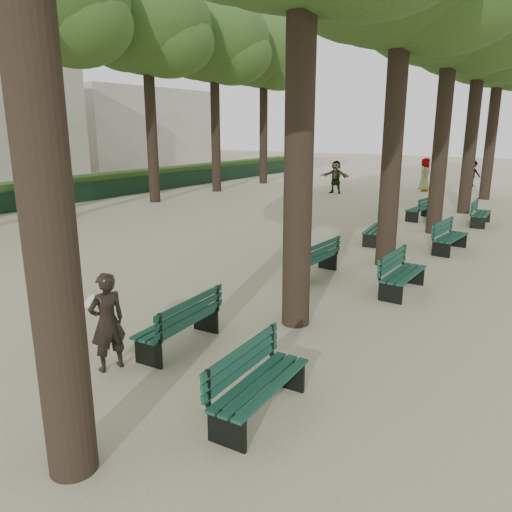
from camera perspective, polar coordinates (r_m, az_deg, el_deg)
The scene contains 22 objects.
ground at distance 8.37m, azimuth -15.23°, elevation -11.80°, with size 120.00×120.00×0.00m, color #B6AF89.
tree_central_4 at distance 23.58m, azimuth 24.55°, elevation 23.19°, with size 6.00×6.00×9.95m.
tree_central_5 at distance 28.45m, azimuth 26.33°, elevation 21.31°, with size 6.00×6.00×9.95m.
tree_far_2 at distance 22.38m, azimuth -22.57°, elevation 25.20°, with size 6.00×6.00×10.45m.
tree_far_3 at distance 25.57m, azimuth -12.45°, elevation 24.44°, with size 6.00×6.00×10.45m.
tree_far_4 at distance 29.28m, azimuth -4.84°, elevation 23.42°, with size 6.00×6.00×10.45m.
tree_far_5 at distance 33.33m, azimuth 0.90°, elevation 22.38°, with size 6.00×6.00×10.45m.
bench_left_0 at distance 8.63m, azimuth -8.78°, elevation -8.60°, with size 0.69×1.84×0.92m.
bench_left_1 at distance 12.53m, azimuth 6.55°, elevation -1.11°, with size 0.62×1.82×0.92m.
bench_left_2 at distance 16.54m, azimuth 13.61°, elevation 2.43°, with size 0.79×1.86×0.92m.
bench_left_3 at distance 21.15m, azimuth 18.22°, elevation 4.71°, with size 0.78×1.85×0.92m.
bench_right_0 at distance 6.70m, azimuth 0.52°, elevation -15.68°, with size 0.66×1.83×0.92m.
bench_right_1 at distance 11.70m, azimuth 16.41°, elevation -2.77°, with size 0.59×1.81×0.92m.
bench_right_2 at distance 15.98m, azimuth 21.30°, elevation 1.41°, with size 0.72×1.84×0.92m.
bench_right_3 at distance 20.75m, azimuth 24.29°, elevation 3.96°, with size 0.66×1.83×0.92m.
man_with_map at distance 7.94m, azimuth -16.65°, elevation -7.22°, with size 0.67×0.68×1.56m.
pedestrian_b at distance 34.28m, azimuth 23.52°, elevation 8.66°, with size 1.02×0.32×1.58m, color #262628.
pedestrian_d at distance 30.61m, azimuth 18.73°, elevation 8.80°, with size 0.92×0.38×1.89m, color #262628.
pedestrian_e at distance 28.48m, azimuth 9.09°, elevation 8.91°, with size 1.67×0.36×1.80m, color #262628.
fence at distance 26.31m, azimuth -19.28°, elevation 6.84°, with size 0.08×42.00×0.90m, color black.
hedge at distance 26.85m, azimuth -20.23°, elevation 7.22°, with size 1.20×42.00×1.20m, color #254718.
building_far at distance 52.12m, azimuth -15.13°, elevation 13.98°, with size 12.00×16.00×7.00m, color #B7B2A3.
Camera 1 is at (5.77, -4.84, 3.65)m, focal length 35.00 mm.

